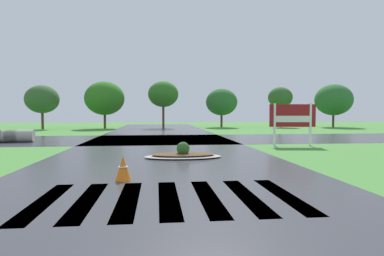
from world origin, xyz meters
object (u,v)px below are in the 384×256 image
at_px(drainage_pipe_stack, 4,136).
at_px(traffic_cone, 123,168).
at_px(estate_billboard, 292,118).
at_px(median_island, 183,155).

distance_m(drainage_pipe_stack, traffic_cone, 15.46).
xyz_separation_m(estate_billboard, median_island, (-6.64, -4.21, -1.49)).
xyz_separation_m(median_island, drainage_pipe_stack, (-10.89, 8.30, 0.27)).
xyz_separation_m(estate_billboard, drainage_pipe_stack, (-17.53, 4.08, -1.22)).
height_order(estate_billboard, median_island, estate_billboard).
relative_size(median_island, traffic_cone, 4.65).
bearing_deg(traffic_cone, median_island, 64.83).
relative_size(drainage_pipe_stack, traffic_cone, 5.12).
xyz_separation_m(median_island, traffic_cone, (-2.07, -4.40, 0.21)).
distance_m(estate_billboard, median_island, 8.01).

